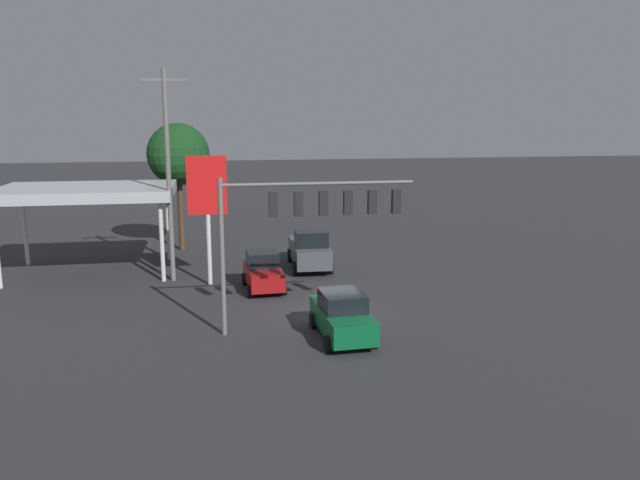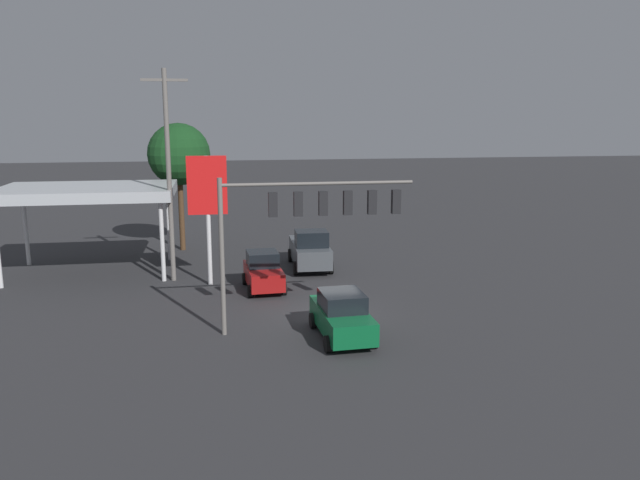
% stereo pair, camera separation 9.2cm
% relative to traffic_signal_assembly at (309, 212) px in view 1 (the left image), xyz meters
% --- Properties ---
extents(ground_plane, '(200.00, 200.00, 0.00)m').
position_rel_traffic_signal_assembly_xyz_m(ground_plane, '(-1.06, -1.56, -5.04)').
color(ground_plane, '#2D2D30').
extents(traffic_signal_assembly, '(8.04, 0.43, 6.52)m').
position_rel_traffic_signal_assembly_xyz_m(traffic_signal_assembly, '(0.00, 0.00, 0.00)').
color(traffic_signal_assembly, slate).
rests_on(traffic_signal_assembly, ground).
extents(utility_pole, '(2.40, 0.26, 11.34)m').
position_rel_traffic_signal_assembly_xyz_m(utility_pole, '(6.17, -9.19, 0.92)').
color(utility_pole, slate).
rests_on(utility_pole, ground).
extents(gas_station_canopy, '(9.58, 6.45, 5.00)m').
position_rel_traffic_signal_assembly_xyz_m(gas_station_canopy, '(10.88, -11.77, -0.41)').
color(gas_station_canopy, '#B2B7BC').
rests_on(gas_station_canopy, ground).
extents(price_sign, '(2.06, 0.27, 6.89)m').
position_rel_traffic_signal_assembly_xyz_m(price_sign, '(4.16, -7.89, -0.06)').
color(price_sign, silver).
rests_on(price_sign, ground).
extents(pickup_parked, '(2.39, 5.26, 2.40)m').
position_rel_traffic_signal_assembly_xyz_m(pickup_parked, '(-1.67, -10.66, -3.93)').
color(pickup_parked, '#474C51').
rests_on(pickup_parked, ground).
extents(hatchback_crossing, '(2.13, 3.89, 1.97)m').
position_rel_traffic_signal_assembly_xyz_m(hatchback_crossing, '(1.42, -6.57, -4.10)').
color(hatchback_crossing, maroon).
rests_on(hatchback_crossing, ground).
extents(sedan_waiting, '(2.23, 4.48, 1.93)m').
position_rel_traffic_signal_assembly_xyz_m(sedan_waiting, '(-1.16, 1.22, -4.09)').
color(sedan_waiting, '#0C592D').
rests_on(sedan_waiting, ground).
extents(street_tree, '(4.08, 4.08, 8.46)m').
position_rel_traffic_signal_assembly_xyz_m(street_tree, '(6.02, -17.22, 1.34)').
color(street_tree, '#4C331E').
rests_on(street_tree, ground).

